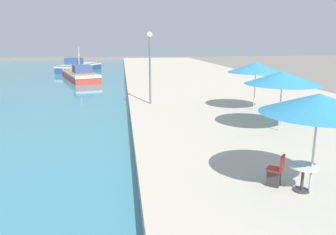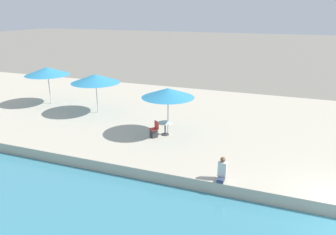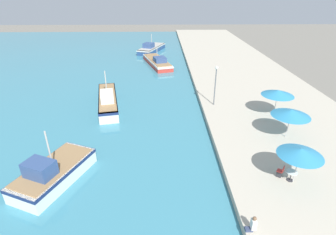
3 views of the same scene
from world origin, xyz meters
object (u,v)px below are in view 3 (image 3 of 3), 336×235
Objects in this scene: cafe_chair_left at (280,173)px; lamppost at (216,79)px; cafe_umbrella_striped at (278,93)px; cafe_table at (291,174)px; fishing_boat_distant at (151,48)px; person_at_quay at (253,225)px; fishing_boat_mid at (108,100)px; cafe_umbrella_pink at (301,152)px; fishing_boat_near at (53,172)px; cafe_umbrella_white at (291,113)px; fishing_boat_far at (157,62)px.

cafe_chair_left is 0.20× the size of lamppost.
cafe_table is at bearing -105.53° from cafe_umbrella_striped.
fishing_boat_distant is 9.81× the size of person_at_quay.
fishing_boat_mid is 3.28× the size of cafe_umbrella_pink.
fishing_boat_near is 22.06m from cafe_umbrella_striped.
fishing_boat_mid is 18.77m from cafe_umbrella_striped.
cafe_umbrella_white is (19.05, 5.02, 2.14)m from fishing_boat_near.
fishing_boat_mid reaches higher than fishing_boat_far.
cafe_umbrella_striped is 3.60× the size of cafe_chair_left.
lamppost reaches higher than fishing_boat_mid.
fishing_boat_near reaches higher than fishing_boat_distant.
person_at_quay is (5.80, -36.87, 0.35)m from fishing_boat_far.
fishing_boat_far is 1.10× the size of fishing_boat_distant.
cafe_chair_left is at bearing -109.13° from cafe_umbrella_striped.
fishing_boat_near is 43.38m from fishing_boat_distant.
cafe_chair_left is at bearing -90.66° from fishing_boat_far.
cafe_umbrella_striped reaches higher than fishing_boat_far.
fishing_boat_far is 29.45m from cafe_umbrella_white.
lamppost is (-5.24, 7.39, 0.68)m from cafe_umbrella_white.
fishing_boat_near is 2.06× the size of cafe_umbrella_white.
fishing_boat_far reaches higher than person_at_quay.
lamppost reaches higher than fishing_boat_near.
fishing_boat_near is 19.81m from cafe_umbrella_white.
cafe_umbrella_pink reaches higher than cafe_table.
fishing_boat_mid is 2.98× the size of cafe_umbrella_striped.
cafe_table is at bearing 19.24° from fishing_boat_near.
cafe_table is (16.80, -0.91, 0.25)m from fishing_boat_near.
fishing_boat_near is 16.82m from cafe_table.
cafe_chair_left is (-0.74, 0.55, -2.12)m from cafe_umbrella_pink.
fishing_boat_distant reaches higher than cafe_chair_left.
cafe_table is at bearing -77.33° from lamppost.
fishing_boat_distant is 40.38m from cafe_umbrella_white.
fishing_boat_far is 3.37× the size of cafe_umbrella_striped.
cafe_umbrella_pink is 6.39m from cafe_umbrella_white.
lamppost is (0.99, 17.47, 2.64)m from person_at_quay.
fishing_boat_mid reaches higher than person_at_quay.
lamppost is at bearing -15.93° from fishing_boat_mid.
cafe_umbrella_white is at bearing -54.63° from lamppost.
lamppost is at bearing 154.84° from cafe_umbrella_striped.
fishing_boat_near is 2.09× the size of cafe_umbrella_striped.
lamppost reaches higher than fishing_boat_far.
fishing_boat_far is 34.15m from cafe_table.
fishing_boat_mid is 9.55× the size of person_at_quay.
cafe_umbrella_striped is 0.72× the size of lamppost.
cafe_umbrella_striped is (12.71, -22.18, 2.40)m from fishing_boat_far.
cafe_umbrella_pink is 3.71× the size of cafe_table.
cafe_table is 0.78× the size of person_at_quay.
fishing_boat_mid reaches higher than cafe_chair_left.
cafe_umbrella_striped is (2.76, 10.65, 0.05)m from cafe_umbrella_pink.
cafe_chair_left is 5.72m from person_at_quay.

